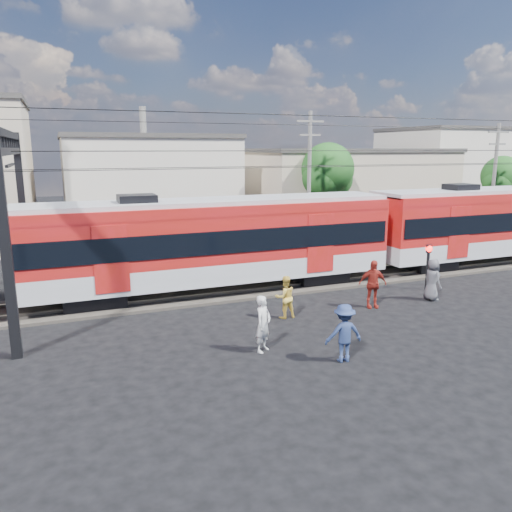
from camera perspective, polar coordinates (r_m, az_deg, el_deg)
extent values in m
plane|color=black|center=(16.40, 11.54, -10.66)|extent=(120.00, 120.00, 0.00)
cube|color=#2D2823|center=(23.09, 0.68, -3.49)|extent=(70.00, 3.40, 0.12)
cube|color=#59544C|center=(22.40, 1.41, -3.67)|extent=(70.00, 0.12, 0.12)
cube|color=#59544C|center=(23.73, -0.01, -2.75)|extent=(70.00, 0.12, 0.12)
cube|color=black|center=(21.43, -18.03, -4.55)|extent=(2.40, 2.20, 0.70)
cube|color=black|center=(24.20, 6.90, -2.13)|extent=(2.40, 2.20, 0.70)
cube|color=#A7AAAF|center=(22.08, -4.82, -1.34)|extent=(16.00, 3.00, 0.90)
cube|color=maroon|center=(21.75, -4.89, 2.89)|extent=(16.00, 3.00, 2.40)
cube|color=black|center=(21.80, -4.88, 2.24)|extent=(15.68, 3.08, 0.95)
cube|color=#A7AAAF|center=(21.59, -4.95, 6.16)|extent=(16.00, 2.60, 0.25)
cube|color=black|center=(27.87, 18.85, -0.80)|extent=(2.40, 2.20, 0.70)
cube|color=#A7AAAF|center=(31.26, 26.13, 1.45)|extent=(16.00, 3.00, 0.90)
cube|color=maroon|center=(31.03, 26.41, 4.44)|extent=(16.00, 3.00, 2.40)
cube|color=black|center=(31.06, 26.37, 3.99)|extent=(15.68, 3.08, 0.95)
cube|color=#A7AAAF|center=(30.91, 26.63, 6.74)|extent=(16.00, 2.60, 0.25)
cube|color=black|center=(16.38, -26.71, 1.03)|extent=(0.30, 0.30, 7.00)
cube|color=black|center=(25.27, -25.10, 4.68)|extent=(0.30, 0.30, 7.00)
cube|color=black|center=(20.63, -26.59, 12.33)|extent=(0.25, 9.30, 0.25)
cube|color=black|center=(20.62, -26.43, 10.67)|extent=(0.25, 9.30, 0.25)
cylinder|color=black|center=(21.60, 1.43, 10.06)|extent=(70.00, 0.03, 0.03)
cylinder|color=black|center=(22.90, 0.04, 10.19)|extent=(70.00, 0.03, 0.03)
cylinder|color=black|center=(21.59, 1.44, 11.92)|extent=(70.00, 0.03, 0.03)
cylinder|color=black|center=(22.88, 0.04, 11.94)|extent=(70.00, 0.03, 0.03)
cylinder|color=black|center=(19.08, 4.89, 15.75)|extent=(70.00, 0.03, 0.03)
cylinder|color=black|center=(25.54, -2.37, 14.87)|extent=(70.00, 0.03, 0.03)
cube|color=beige|center=(40.19, -12.47, 7.91)|extent=(12.00, 12.00, 7.00)
cube|color=#3F3D3A|center=(40.10, -12.72, 13.12)|extent=(12.24, 12.24, 0.30)
cube|color=tan|center=(43.04, 9.96, 7.61)|extent=(16.00, 10.00, 6.00)
cube|color=#3F3D3A|center=(42.91, 10.12, 11.81)|extent=(16.32, 10.20, 0.30)
cube|color=beige|center=(54.59, 20.54, 9.02)|extent=(10.00, 10.00, 8.00)
cube|color=#3F3D3A|center=(54.57, 20.87, 13.36)|extent=(10.20, 10.20, 0.30)
cylinder|color=slate|center=(31.19, 6.08, 8.35)|extent=(0.24, 0.24, 8.50)
cube|color=slate|center=(31.17, 6.23, 15.06)|extent=(1.80, 0.12, 0.12)
cube|color=slate|center=(31.14, 6.20, 13.59)|extent=(1.40, 0.12, 0.12)
cylinder|color=slate|center=(39.00, 25.51, 7.64)|extent=(0.24, 0.24, 8.00)
cube|color=slate|center=(38.94, 25.98, 12.62)|extent=(1.80, 0.12, 0.12)
cube|color=slate|center=(38.93, 25.87, 11.44)|extent=(1.40, 0.12, 0.12)
cylinder|color=#382619|center=(35.47, 8.05, 5.04)|extent=(0.36, 0.36, 3.92)
sphere|color=#134315|center=(35.23, 8.20, 9.79)|extent=(3.64, 3.64, 3.64)
sphere|color=#134315|center=(35.82, 8.76, 8.69)|extent=(2.80, 2.80, 2.80)
cylinder|color=#382619|center=(44.15, 25.97, 4.96)|extent=(0.36, 0.36, 3.36)
sphere|color=#134315|center=(43.95, 26.28, 8.21)|extent=(3.12, 3.12, 3.12)
sphere|color=#134315|center=(44.63, 26.44, 7.46)|extent=(2.40, 2.40, 2.40)
imported|color=silver|center=(15.81, 0.82, -7.74)|extent=(0.79, 0.75, 1.82)
imported|color=gold|center=(18.89, 3.33, -4.70)|extent=(0.80, 0.62, 1.64)
imported|color=navy|center=(15.33, 10.02, -8.66)|extent=(1.22, 0.79, 1.79)
imported|color=maroon|center=(20.56, 13.17, -3.14)|extent=(1.23, 0.78, 1.96)
imported|color=#4B4C51|center=(22.31, 19.51, -2.56)|extent=(0.59, 0.89, 1.78)
imported|color=#A6A9AD|center=(39.86, 26.69, 2.89)|extent=(4.70, 2.71, 1.51)
cylinder|color=black|center=(23.89, 19.00, -1.37)|extent=(0.13, 0.13, 1.95)
sphere|color=#FF140C|center=(23.70, 19.15, 0.79)|extent=(0.30, 0.30, 0.30)
cube|color=black|center=(23.70, 19.15, 0.79)|extent=(0.27, 0.06, 0.38)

